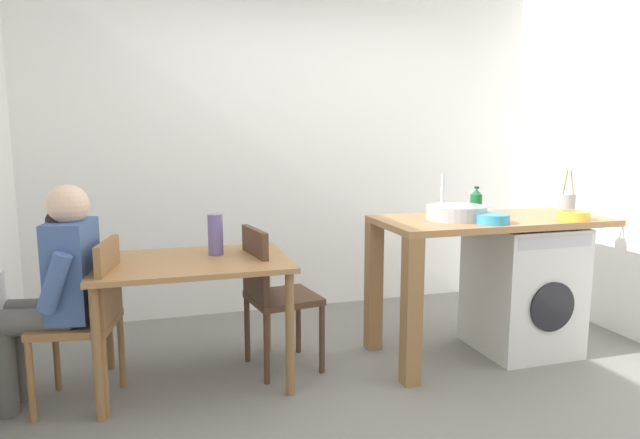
{
  "coord_description": "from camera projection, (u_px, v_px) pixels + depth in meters",
  "views": [
    {
      "loc": [
        -1.12,
        -2.72,
        1.45
      ],
      "look_at": [
        -0.18,
        0.45,
        0.94
      ],
      "focal_mm": 30.89,
      "sensor_mm": 36.0,
      "label": 1
    }
  ],
  "objects": [
    {
      "name": "ground_plane",
      "position": [
        373.0,
        395.0,
        3.11
      ],
      "size": [
        5.46,
        5.46,
        0.0
      ],
      "primitive_type": "plane",
      "color": "slate"
    },
    {
      "name": "wall_back",
      "position": [
        296.0,
        148.0,
        4.56
      ],
      "size": [
        4.6,
        0.1,
        2.7
      ],
      "primitive_type": "cube",
      "color": "white",
      "rests_on": "ground_plane"
    },
    {
      "name": "dining_table",
      "position": [
        192.0,
        276.0,
        3.19
      ],
      "size": [
        1.1,
        0.76,
        0.74
      ],
      "color": "#9E7042",
      "rests_on": "ground_plane"
    },
    {
      "name": "chair_person_seat",
      "position": [
        90.0,
        313.0,
        2.95
      ],
      "size": [
        0.46,
        0.46,
        0.9
      ],
      "rotation": [
        0.0,
        0.0,
        1.39
      ],
      "color": "olive",
      "rests_on": "ground_plane"
    },
    {
      "name": "chair_opposite",
      "position": [
        272.0,
        290.0,
        3.38
      ],
      "size": [
        0.46,
        0.46,
        0.9
      ],
      "rotation": [
        0.0,
        0.0,
        -1.41
      ],
      "color": "#4C3323",
      "rests_on": "ground_plane"
    },
    {
      "name": "seated_person",
      "position": [
        56.0,
        284.0,
        2.9
      ],
      "size": [
        0.53,
        0.53,
        1.2
      ],
      "rotation": [
        0.0,
        0.0,
        1.39
      ],
      "color": "#595651",
      "rests_on": "ground_plane"
    },
    {
      "name": "kitchen_counter",
      "position": [
        462.0,
        243.0,
        3.54
      ],
      "size": [
        1.5,
        0.68,
        0.92
      ],
      "color": "#9E7042",
      "rests_on": "ground_plane"
    },
    {
      "name": "washing_machine",
      "position": [
        522.0,
        288.0,
        3.72
      ],
      "size": [
        0.6,
        0.61,
        0.86
      ],
      "color": "silver",
      "rests_on": "ground_plane"
    },
    {
      "name": "sink_basin",
      "position": [
        456.0,
        212.0,
        3.5
      ],
      "size": [
        0.38,
        0.38,
        0.09
      ],
      "primitive_type": "cylinder",
      "color": "#9EA0A5",
      "rests_on": "kitchen_counter"
    },
    {
      "name": "tap",
      "position": [
        442.0,
        195.0,
        3.65
      ],
      "size": [
        0.02,
        0.02,
        0.28
      ],
      "primitive_type": "cylinder",
      "color": "#B2B2B7",
      "rests_on": "kitchen_counter"
    },
    {
      "name": "bottle_tall_green",
      "position": [
        476.0,
        202.0,
        3.71
      ],
      "size": [
        0.08,
        0.08,
        0.19
      ],
      "color": "#19592D",
      "rests_on": "kitchen_counter"
    },
    {
      "name": "mixing_bowl",
      "position": [
        492.0,
        218.0,
        3.35
      ],
      "size": [
        0.21,
        0.21,
        0.06
      ],
      "color": "teal",
      "rests_on": "kitchen_counter"
    },
    {
      "name": "utensil_crock",
      "position": [
        567.0,
        203.0,
        3.79
      ],
      "size": [
        0.11,
        0.11,
        0.3
      ],
      "color": "gray",
      "rests_on": "kitchen_counter"
    },
    {
      "name": "colander",
      "position": [
        573.0,
        215.0,
        3.49
      ],
      "size": [
        0.2,
        0.2,
        0.06
      ],
      "color": "gold",
      "rests_on": "kitchen_counter"
    },
    {
      "name": "vase",
      "position": [
        215.0,
        234.0,
        3.29
      ],
      "size": [
        0.09,
        0.09,
        0.25
      ],
      "primitive_type": "cylinder",
      "color": "slate",
      "rests_on": "dining_table"
    },
    {
      "name": "scissors",
      "position": [
        494.0,
        220.0,
        3.47
      ],
      "size": [
        0.15,
        0.06,
        0.01
      ],
      "color": "#B2B2B7",
      "rests_on": "kitchen_counter"
    }
  ]
}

